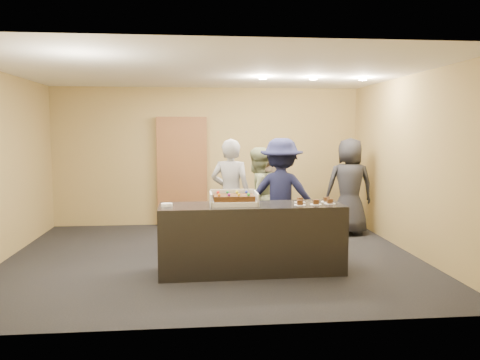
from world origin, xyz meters
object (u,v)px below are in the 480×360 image
(cake_box, at_px, (234,201))
(storage_cabinet, at_px, (182,172))
(serving_counter, at_px, (251,238))
(plate_stack, at_px, (167,205))
(person_dark_suit, at_px, (349,186))
(person_navy_man, at_px, (281,195))
(person_sage_man, at_px, (257,196))
(person_brown_extra, at_px, (272,193))
(person_server_grey, at_px, (231,194))
(sheet_cake, at_px, (234,197))

(cake_box, bearing_deg, storage_cabinet, 103.19)
(serving_counter, xyz_separation_m, storage_cabinet, (-0.98, 3.21, 0.61))
(plate_stack, distance_m, person_dark_suit, 3.76)
(serving_counter, xyz_separation_m, person_navy_man, (0.59, 1.05, 0.42))
(person_sage_man, bearing_deg, person_dark_suit, 162.29)
(cake_box, bearing_deg, person_brown_extra, 67.00)
(plate_stack, bearing_deg, storage_cabinet, 87.98)
(serving_counter, relative_size, person_server_grey, 1.38)
(serving_counter, xyz_separation_m, person_brown_extra, (0.61, 2.01, 0.33))
(cake_box, height_order, plate_stack, cake_box)
(plate_stack, height_order, person_brown_extra, person_brown_extra)
(sheet_cake, distance_m, person_dark_suit, 3.07)
(storage_cabinet, height_order, person_navy_man, storage_cabinet)
(serving_counter, relative_size, person_sage_man, 1.51)
(person_server_grey, relative_size, person_sage_man, 1.09)
(person_navy_man, bearing_deg, sheet_cake, 68.37)
(person_navy_man, height_order, person_brown_extra, person_navy_man)
(person_server_grey, xyz_separation_m, person_sage_man, (0.46, 0.33, -0.07))
(serving_counter, distance_m, person_server_grey, 1.31)
(sheet_cake, xyz_separation_m, person_server_grey, (0.06, 1.23, -0.13))
(plate_stack, distance_m, person_brown_extra, 2.66)
(serving_counter, relative_size, person_brown_extra, 1.54)
(sheet_cake, height_order, person_dark_suit, person_dark_suit)
(plate_stack, height_order, person_navy_man, person_navy_man)
(storage_cabinet, relative_size, person_sage_man, 1.34)
(cake_box, bearing_deg, sheet_cake, -90.83)
(serving_counter, relative_size, person_dark_suit, 1.38)
(plate_stack, xyz_separation_m, person_dark_suit, (3.11, 2.12, -0.05))
(plate_stack, xyz_separation_m, person_navy_man, (1.68, 1.07, -0.04))
(cake_box, bearing_deg, serving_counter, -5.55)
(cake_box, bearing_deg, person_navy_man, 51.24)
(cake_box, relative_size, person_server_grey, 0.35)
(cake_box, relative_size, sheet_cake, 1.18)
(cake_box, distance_m, person_brown_extra, 2.17)
(person_brown_extra, height_order, person_dark_suit, person_dark_suit)
(serving_counter, height_order, person_brown_extra, person_brown_extra)
(person_sage_man, bearing_deg, storage_cabinet, -87.01)
(person_dark_suit, bearing_deg, person_sage_man, 20.78)
(cake_box, distance_m, person_navy_man, 1.31)
(person_server_grey, height_order, person_dark_suit, person_server_grey)
(cake_box, height_order, sheet_cake, cake_box)
(cake_box, xyz_separation_m, person_sage_man, (0.51, 1.54, -0.15))
(storage_cabinet, bearing_deg, person_sage_man, -52.50)
(serving_counter, xyz_separation_m, person_dark_suit, (2.02, 2.09, 0.42))
(storage_cabinet, xyz_separation_m, person_sage_man, (1.26, -1.64, -0.27))
(sheet_cake, bearing_deg, person_dark_suit, 42.85)
(person_server_grey, height_order, person_navy_man, person_navy_man)
(serving_counter, bearing_deg, person_dark_suit, 44.69)
(person_navy_man, xyz_separation_m, person_brown_extra, (0.02, 0.96, -0.09))
(person_server_grey, bearing_deg, serving_counter, 116.61)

